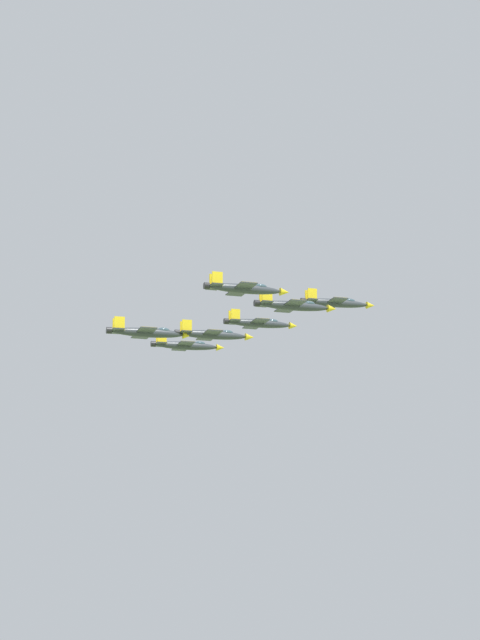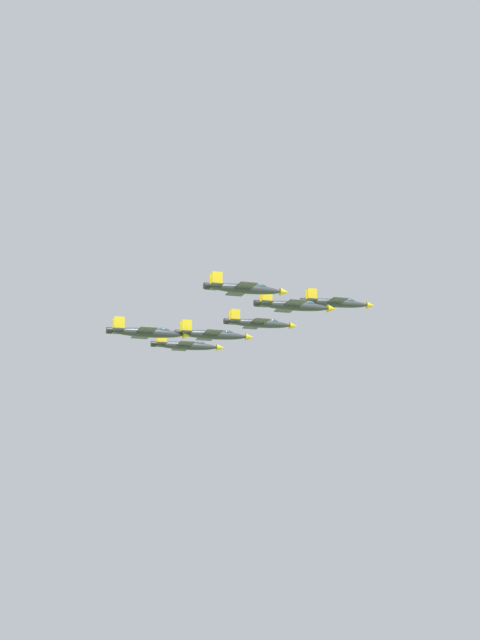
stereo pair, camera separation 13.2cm
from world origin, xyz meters
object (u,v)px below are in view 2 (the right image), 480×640
Objects in this scene: jet_left_wingman at (259,323)px; jet_slot_rear at (213,335)px; jet_trailing at (148,332)px; jet_lead at (336,303)px; jet_right_outer at (245,289)px; jet_left_outer at (186,345)px; jet_right_wingman at (294,306)px.

jet_slot_rear is (16.13, -9.27, -6.05)m from jet_left_wingman.
jet_lead is at bearing 0.34° from jet_trailing.
jet_slot_rear is (-22.68, -8.13, -4.11)m from jet_right_outer.
jet_lead is 0.99× the size of jet_left_outer.
jet_left_outer is at bearing 90.36° from jet_slot_rear.
jet_left_outer is 1.02× the size of jet_right_outer.
jet_left_outer is at bearing 59.87° from jet_trailing.
jet_left_wingman is at bearing -39.28° from jet_left_outer.
jet_left_wingman reaches higher than jet_trailing.
jet_slot_rear is (22.68, 8.13, -2.43)m from jet_left_outer.
jet_left_outer reaches higher than jet_trailing.
jet_right_outer is (32.25, -18.55, -4.86)m from jet_lead.
jet_left_outer is 0.97× the size of jet_trailing.
jet_slot_rear reaches higher than jet_trailing.
jet_lead reaches higher than jet_left_outer.
jet_right_wingman is at bearing -40.00° from jet_slot_rear.
jet_right_outer is (38.81, -1.14, -1.94)m from jet_left_wingman.
jet_right_outer is 0.99× the size of jet_slot_rear.
jet_lead reaches higher than jet_trailing.
jet_right_wingman is 1.03× the size of jet_slot_rear.
jet_left_wingman is 31.47m from jet_trailing.
jet_slot_rear is at bearing 89.02° from jet_right_outer.
jet_left_outer is (-13.11, -34.82, -6.54)m from jet_lead.
jet_right_outer is at bearing -89.64° from jet_slot_rear.
jet_slot_rear is (9.57, -26.68, -8.97)m from jet_lead.
jet_slot_rear is at bearing -178.90° from jet_lead.
jet_trailing is (14.36, -40.02, -9.37)m from jet_lead.
jet_left_wingman reaches higher than jet_right_outer.
jet_trailing is at bearing -178.90° from jet_lead.
jet_lead reaches higher than jet_left_wingman.
jet_trailing is (27.46, -5.20, -2.83)m from jet_left_outer.
jet_left_wingman is 0.97× the size of jet_right_wingman.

